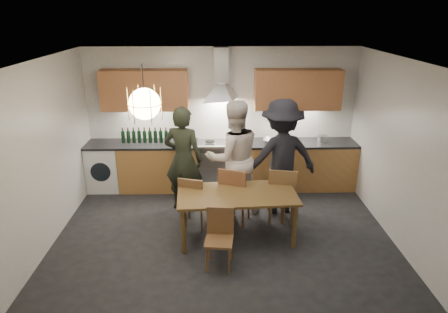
{
  "coord_description": "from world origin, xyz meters",
  "views": [
    {
      "loc": [
        -0.1,
        -5.06,
        3.22
      ],
      "look_at": [
        0.01,
        0.4,
        1.2
      ],
      "focal_mm": 32.0,
      "sensor_mm": 36.0,
      "label": 1
    }
  ],
  "objects_px": {
    "chair_front": "(220,233)",
    "stock_pot": "(322,139)",
    "dining_table": "(237,199)",
    "person_mid": "(234,158)",
    "person_right": "(281,157)",
    "wine_bottles": "(145,135)",
    "mixing_bowl": "(271,141)",
    "chair_back_left": "(193,199)",
    "person_left": "(183,159)"
  },
  "relations": [
    {
      "from": "dining_table",
      "to": "chair_back_left",
      "type": "xyz_separation_m",
      "value": [
        -0.66,
        0.3,
        -0.15
      ]
    },
    {
      "from": "chair_front",
      "to": "person_right",
      "type": "xyz_separation_m",
      "value": [
        1.02,
        1.5,
        0.5
      ]
    },
    {
      "from": "chair_front",
      "to": "person_left",
      "type": "relative_size",
      "value": 0.44
    },
    {
      "from": "chair_back_left",
      "to": "wine_bottles",
      "type": "bearing_deg",
      "value": -42.72
    },
    {
      "from": "person_left",
      "to": "mixing_bowl",
      "type": "relative_size",
      "value": 5.8
    },
    {
      "from": "person_mid",
      "to": "dining_table",
      "type": "bearing_deg",
      "value": 76.96
    },
    {
      "from": "person_left",
      "to": "person_mid",
      "type": "bearing_deg",
      "value": -172.4
    },
    {
      "from": "person_mid",
      "to": "person_right",
      "type": "bearing_deg",
      "value": 167.22
    },
    {
      "from": "dining_table",
      "to": "wine_bottles",
      "type": "bearing_deg",
      "value": 127.65
    },
    {
      "from": "person_mid",
      "to": "person_right",
      "type": "relative_size",
      "value": 1.0
    },
    {
      "from": "person_left",
      "to": "person_mid",
      "type": "relative_size",
      "value": 0.93
    },
    {
      "from": "chair_back_left",
      "to": "stock_pot",
      "type": "xyz_separation_m",
      "value": [
        2.33,
        1.5,
        0.47
      ]
    },
    {
      "from": "chair_back_left",
      "to": "person_left",
      "type": "distance_m",
      "value": 0.79
    },
    {
      "from": "person_left",
      "to": "person_right",
      "type": "distance_m",
      "value": 1.6
    },
    {
      "from": "chair_front",
      "to": "stock_pot",
      "type": "xyz_separation_m",
      "value": [
        1.93,
        2.44,
        0.51
      ]
    },
    {
      "from": "mixing_bowl",
      "to": "stock_pot",
      "type": "xyz_separation_m",
      "value": [
        0.94,
        0.02,
        0.02
      ]
    },
    {
      "from": "dining_table",
      "to": "mixing_bowl",
      "type": "distance_m",
      "value": 1.94
    },
    {
      "from": "dining_table",
      "to": "chair_back_left",
      "type": "bearing_deg",
      "value": 152.26
    },
    {
      "from": "chair_back_left",
      "to": "person_mid",
      "type": "relative_size",
      "value": 0.45
    },
    {
      "from": "person_mid",
      "to": "stock_pot",
      "type": "distance_m",
      "value": 1.94
    },
    {
      "from": "person_right",
      "to": "stock_pot",
      "type": "distance_m",
      "value": 1.31
    },
    {
      "from": "person_left",
      "to": "person_mid",
      "type": "height_order",
      "value": "person_mid"
    },
    {
      "from": "chair_front",
      "to": "mixing_bowl",
      "type": "xyz_separation_m",
      "value": [
        0.98,
        2.42,
        0.48
      ]
    },
    {
      "from": "person_right",
      "to": "dining_table",
      "type": "bearing_deg",
      "value": 36.11
    },
    {
      "from": "person_mid",
      "to": "wine_bottles",
      "type": "xyz_separation_m",
      "value": [
        -1.6,
        1.01,
        0.08
      ]
    },
    {
      "from": "person_mid",
      "to": "person_right",
      "type": "distance_m",
      "value": 0.77
    },
    {
      "from": "chair_back_left",
      "to": "stock_pot",
      "type": "relative_size",
      "value": 4.91
    },
    {
      "from": "dining_table",
      "to": "wine_bottles",
      "type": "height_order",
      "value": "wine_bottles"
    },
    {
      "from": "person_right",
      "to": "wine_bottles",
      "type": "xyz_separation_m",
      "value": [
        -2.37,
        0.99,
        0.08
      ]
    },
    {
      "from": "dining_table",
      "to": "wine_bottles",
      "type": "relative_size",
      "value": 2.05
    },
    {
      "from": "dining_table",
      "to": "person_mid",
      "type": "relative_size",
      "value": 0.92
    },
    {
      "from": "dining_table",
      "to": "stock_pot",
      "type": "bearing_deg",
      "value": 43.45
    },
    {
      "from": "dining_table",
      "to": "person_mid",
      "type": "bearing_deg",
      "value": 87.58
    },
    {
      "from": "wine_bottles",
      "to": "chair_front",
      "type": "bearing_deg",
      "value": -61.42
    },
    {
      "from": "person_right",
      "to": "mixing_bowl",
      "type": "height_order",
      "value": "person_right"
    },
    {
      "from": "mixing_bowl",
      "to": "stock_pot",
      "type": "distance_m",
      "value": 0.94
    },
    {
      "from": "person_left",
      "to": "wine_bottles",
      "type": "xyz_separation_m",
      "value": [
        -0.78,
        0.88,
        0.15
      ]
    },
    {
      "from": "person_right",
      "to": "wine_bottles",
      "type": "distance_m",
      "value": 2.57
    },
    {
      "from": "person_left",
      "to": "mixing_bowl",
      "type": "xyz_separation_m",
      "value": [
        1.56,
        0.81,
        0.04
      ]
    },
    {
      "from": "dining_table",
      "to": "person_left",
      "type": "xyz_separation_m",
      "value": [
        -0.84,
        0.96,
        0.25
      ]
    },
    {
      "from": "chair_front",
      "to": "stock_pot",
      "type": "distance_m",
      "value": 3.15
    },
    {
      "from": "person_left",
      "to": "dining_table",
      "type": "bearing_deg",
      "value": 147.26
    },
    {
      "from": "mixing_bowl",
      "to": "person_left",
      "type": "bearing_deg",
      "value": -152.49
    },
    {
      "from": "chair_back_left",
      "to": "person_left",
      "type": "xyz_separation_m",
      "value": [
        -0.18,
        0.66,
        0.4
      ]
    },
    {
      "from": "person_left",
      "to": "wine_bottles",
      "type": "distance_m",
      "value": 1.19
    },
    {
      "from": "dining_table",
      "to": "stock_pot",
      "type": "distance_m",
      "value": 2.47
    },
    {
      "from": "dining_table",
      "to": "person_right",
      "type": "height_order",
      "value": "person_right"
    },
    {
      "from": "chair_front",
      "to": "dining_table",
      "type": "bearing_deg",
      "value": 74.25
    },
    {
      "from": "dining_table",
      "to": "wine_bottles",
      "type": "distance_m",
      "value": 2.48
    },
    {
      "from": "person_right",
      "to": "stock_pot",
      "type": "bearing_deg",
      "value": -146.59
    }
  ]
}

